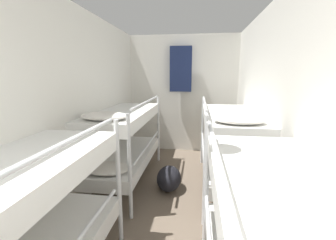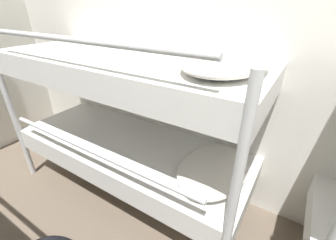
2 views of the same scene
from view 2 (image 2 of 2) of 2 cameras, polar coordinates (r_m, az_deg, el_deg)
wall_right at (r=1.47m, az=32.61°, el=16.25°), size 0.06×5.38×2.45m
bunk_stack_right_far at (r=1.60m, az=-9.33°, el=1.44°), size 0.73×1.86×1.27m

